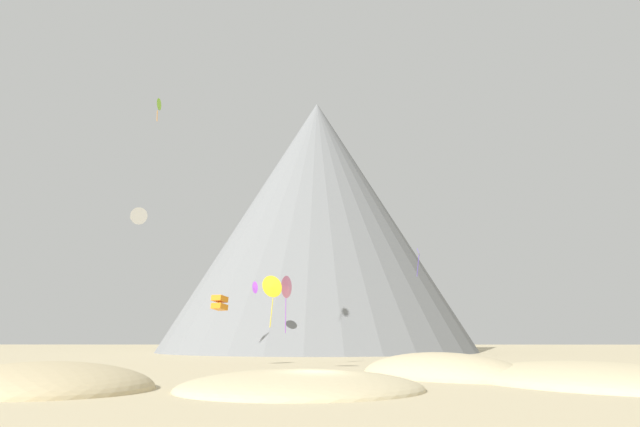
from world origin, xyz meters
The scene contains 16 objects.
ground_plane centered at (0.00, 0.00, 0.00)m, with size 400.00×400.00×0.00m, color #CCBA8E.
dune_foreground_left centered at (-0.97, 1.37, 0.00)m, with size 15.42×14.70×2.35m, color beige.
dune_foreground_right centered at (18.14, 6.66, 0.00)m, with size 21.64×13.57×2.89m, color beige.
dune_midground centered at (9.48, 13.35, 0.00)m, with size 16.85×9.35×3.76m, color #CCBA8E.
dune_back_low centered at (-16.08, 1.34, 0.00)m, with size 12.65×14.51×3.28m, color #C6B284.
bush_far_left centered at (13.75, 20.23, 0.52)m, with size 2.00×2.00×1.03m, color #568442.
bush_low_patch centered at (-15.40, 11.21, 0.30)m, with size 1.72×1.72×0.59m, color #668C4C.
bush_ridge_crest centered at (-0.16, -0.84, 0.24)m, with size 1.99×1.99×0.48m, color #668C4C.
rock_massif centered at (-1.61, 92.44, 22.89)m, with size 89.75×89.75×52.52m.
kite_violet_low centered at (-10.22, 57.86, 10.29)m, with size 1.31×1.73×1.83m.
kite_indigo_mid centered at (13.63, 51.66, 14.24)m, with size 0.61×1.18×3.98m.
kite_lime_high centered at (-20.75, 38.68, 32.06)m, with size 0.34×1.57×3.11m.
kite_orange_low centered at (-11.13, 32.39, 6.70)m, with size 1.88×1.91×1.67m.
kite_pink_low centered at (-3.86, 35.18, 8.60)m, with size 1.36×2.44×6.46m.
kite_yellow_low centered at (-4.69, 23.70, 7.73)m, with size 2.32×1.71×4.92m.
kite_white_mid centered at (-24.84, 46.37, 19.11)m, with size 2.47×2.01×2.35m.
Camera 1 is at (0.55, -37.05, 3.14)m, focal length 35.35 mm.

